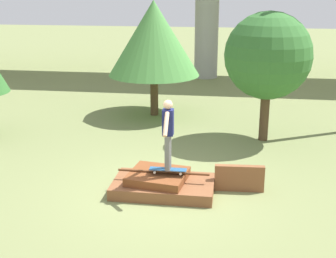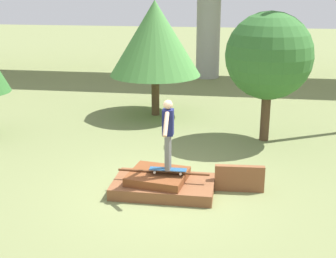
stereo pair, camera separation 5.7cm
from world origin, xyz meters
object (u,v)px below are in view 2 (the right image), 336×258
tree_behind_left (155,38)px  skateboard (168,170)px  skater (168,131)px  tree_mid_back (269,56)px

tree_behind_left → skateboard: bearing=-77.4°
skater → tree_behind_left: 6.42m
skateboard → tree_behind_left: bearing=102.6°
skater → tree_mid_back: (2.18, 3.97, 0.99)m
skater → tree_mid_back: tree_mid_back is taller
skater → tree_mid_back: 4.64m
skater → tree_mid_back: bearing=61.3°
skater → skateboard: bearing=63.4°
skateboard → skater: bearing=-116.6°
skateboard → tree_behind_left: tree_behind_left is taller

